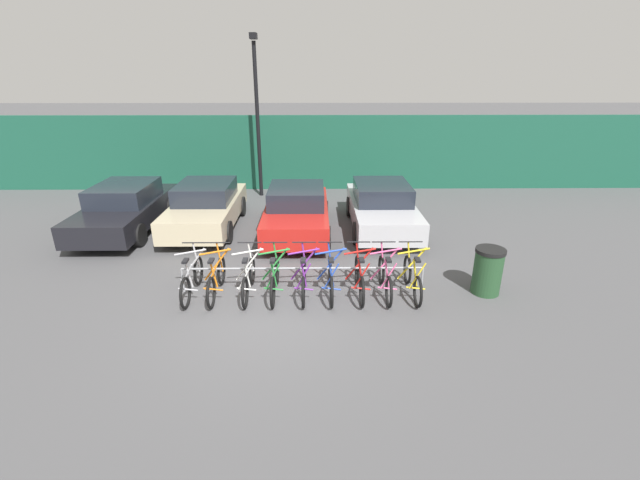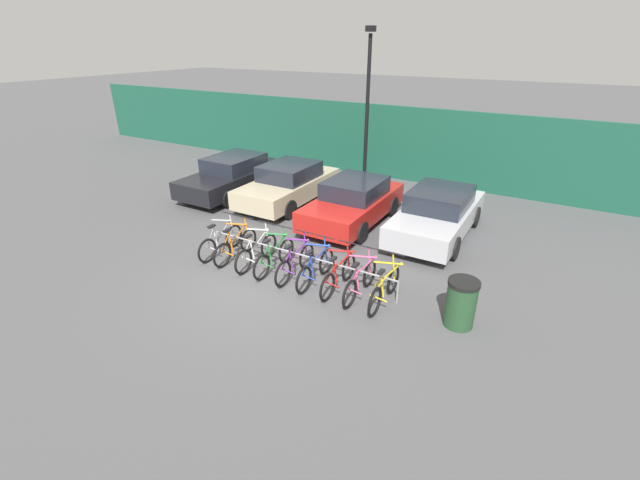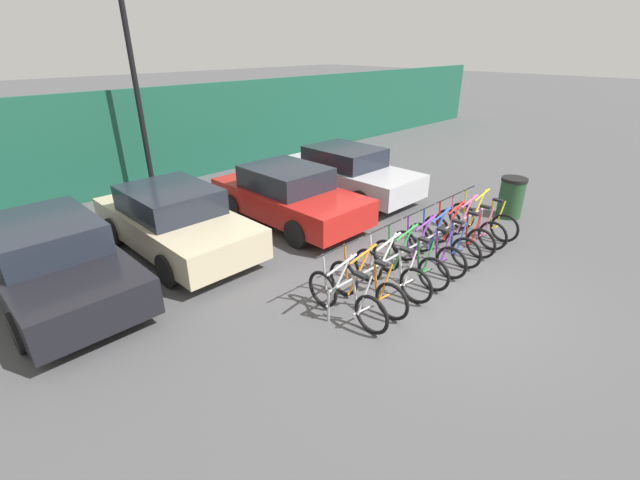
% 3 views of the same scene
% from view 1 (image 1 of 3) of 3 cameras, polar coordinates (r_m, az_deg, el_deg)
% --- Properties ---
extents(ground_plane, '(120.00, 120.00, 0.00)m').
position_cam_1_polar(ground_plane, '(8.95, -5.92, -8.84)').
color(ground_plane, '#4C4C4F').
extents(hoarding_wall, '(36.00, 0.16, 2.92)m').
position_cam_1_polar(hoarding_wall, '(17.47, -3.44, 11.51)').
color(hoarding_wall, '#19513D').
rests_on(hoarding_wall, ground).
extents(bike_rack, '(5.27, 0.04, 0.57)m').
position_cam_1_polar(bike_rack, '(9.28, -2.33, -4.06)').
color(bike_rack, gray).
rests_on(bike_rack, ground).
extents(bicycle_silver, '(0.68, 1.71, 1.05)m').
position_cam_1_polar(bicycle_silver, '(9.57, -16.70, -5.02)').
color(bicycle_silver, black).
rests_on(bicycle_silver, ground).
extents(bicycle_orange, '(0.68, 1.71, 1.05)m').
position_cam_1_polar(bicycle_orange, '(9.44, -13.66, -5.08)').
color(bicycle_orange, black).
rests_on(bicycle_orange, ground).
extents(bicycle_white, '(0.68, 1.71, 1.05)m').
position_cam_1_polar(bicycle_white, '(9.30, -9.51, -5.13)').
color(bicycle_white, black).
rests_on(bicycle_white, ground).
extents(bicycle_green, '(0.68, 1.71, 1.05)m').
position_cam_1_polar(bicycle_green, '(9.24, -6.05, -5.16)').
color(bicycle_green, black).
rests_on(bicycle_green, ground).
extents(bicycle_purple, '(0.68, 1.71, 1.05)m').
position_cam_1_polar(bicycle_purple, '(9.20, -2.16, -5.16)').
color(bicycle_purple, black).
rests_on(bicycle_purple, ground).
extents(bicycle_blue, '(0.68, 1.71, 1.05)m').
position_cam_1_polar(bicycle_blue, '(9.20, 1.43, -5.14)').
color(bicycle_blue, black).
rests_on(bicycle_blue, ground).
extents(bicycle_red, '(0.68, 1.71, 1.05)m').
position_cam_1_polar(bicycle_red, '(9.24, 5.29, -5.10)').
color(bicycle_red, black).
rests_on(bicycle_red, ground).
extents(bicycle_pink, '(0.68, 1.71, 1.05)m').
position_cam_1_polar(bicycle_pink, '(9.31, 8.67, -5.05)').
color(bicycle_pink, black).
rests_on(bicycle_pink, ground).
extents(bicycle_yellow, '(0.68, 1.71, 1.05)m').
position_cam_1_polar(bicycle_yellow, '(9.43, 12.23, -4.97)').
color(bicycle_yellow, black).
rests_on(bicycle_yellow, ground).
extents(car_black, '(1.91, 4.50, 1.40)m').
position_cam_1_polar(car_black, '(14.13, -24.50, 3.94)').
color(car_black, black).
rests_on(car_black, ground).
extents(car_beige, '(1.91, 4.25, 1.40)m').
position_cam_1_polar(car_beige, '(13.47, -14.93, 4.37)').
color(car_beige, '#C1B28E').
rests_on(car_beige, ground).
extents(car_red, '(1.91, 4.14, 1.40)m').
position_cam_1_polar(car_red, '(12.60, -3.12, 3.91)').
color(car_red, red).
rests_on(car_red, ground).
extents(car_silver, '(1.91, 4.35, 1.40)m').
position_cam_1_polar(car_silver, '(13.11, 8.21, 4.42)').
color(car_silver, '#B7B7BC').
rests_on(car_silver, ground).
extents(lamp_post, '(0.24, 0.44, 5.73)m').
position_cam_1_polar(lamp_post, '(16.37, -8.39, 16.85)').
color(lamp_post, black).
rests_on(lamp_post, ground).
extents(trash_bin, '(0.63, 0.63, 1.03)m').
position_cam_1_polar(trash_bin, '(9.89, 21.46, -3.85)').
color(trash_bin, '#234728').
rests_on(trash_bin, ground).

